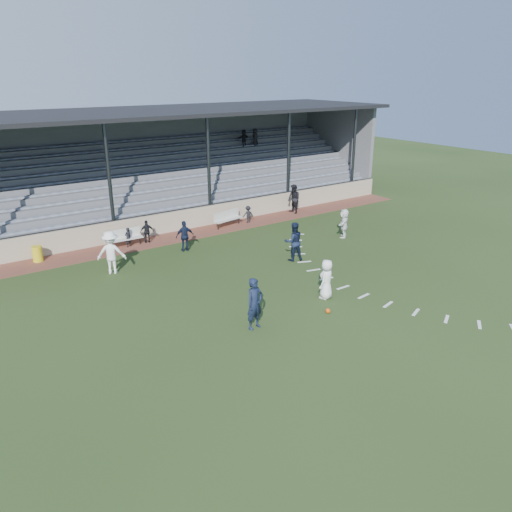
{
  "coord_description": "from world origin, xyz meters",
  "views": [
    {
      "loc": [
        -11.56,
        -14.01,
        8.74
      ],
      "look_at": [
        0.0,
        2.5,
        1.3
      ],
      "focal_mm": 35.0,
      "sensor_mm": 36.0,
      "label": 1
    }
  ],
  "objects_px": {
    "bench_left": "(123,236)",
    "player_navy_lead": "(255,304)",
    "official": "(294,199)",
    "trash_bin": "(37,254)",
    "football": "(328,311)",
    "bench_right": "(227,217)",
    "player_white_lead": "(326,279)"
  },
  "relations": [
    {
      "from": "football",
      "to": "official",
      "type": "relative_size",
      "value": 0.1
    },
    {
      "from": "bench_right",
      "to": "football",
      "type": "bearing_deg",
      "value": -115.38
    },
    {
      "from": "player_navy_lead",
      "to": "official",
      "type": "xyz_separation_m",
      "value": [
        11.05,
        11.4,
        -0.0
      ]
    },
    {
      "from": "bench_left",
      "to": "official",
      "type": "relative_size",
      "value": 1.06
    },
    {
      "from": "bench_right",
      "to": "official",
      "type": "distance_m",
      "value": 5.14
    },
    {
      "from": "football",
      "to": "official",
      "type": "distance_m",
      "value": 14.54
    },
    {
      "from": "bench_right",
      "to": "trash_bin",
      "type": "xyz_separation_m",
      "value": [
        -10.78,
        0.24,
        -0.18
      ]
    },
    {
      "from": "player_white_lead",
      "to": "football",
      "type": "bearing_deg",
      "value": 25.94
    },
    {
      "from": "official",
      "to": "trash_bin",
      "type": "bearing_deg",
      "value": -87.92
    },
    {
      "from": "bench_left",
      "to": "player_navy_lead",
      "type": "xyz_separation_m",
      "value": [
        0.58,
        -11.36,
        0.38
      ]
    },
    {
      "from": "bench_left",
      "to": "player_white_lead",
      "type": "bearing_deg",
      "value": -66.63
    },
    {
      "from": "bench_right",
      "to": "official",
      "type": "bearing_deg",
      "value": -11.61
    },
    {
      "from": "player_white_lead",
      "to": "official",
      "type": "distance_m",
      "value": 13.13
    },
    {
      "from": "football",
      "to": "player_white_lead",
      "type": "height_order",
      "value": "player_white_lead"
    },
    {
      "from": "trash_bin",
      "to": "player_navy_lead",
      "type": "height_order",
      "value": "player_navy_lead"
    },
    {
      "from": "bench_right",
      "to": "football",
      "type": "distance_m",
      "value": 12.42
    },
    {
      "from": "bench_left",
      "to": "player_white_lead",
      "type": "relative_size",
      "value": 1.21
    },
    {
      "from": "bench_left",
      "to": "trash_bin",
      "type": "xyz_separation_m",
      "value": [
        -4.27,
        0.28,
        -0.18
      ]
    },
    {
      "from": "player_navy_lead",
      "to": "football",
      "type": "bearing_deg",
      "value": -22.03
    },
    {
      "from": "football",
      "to": "official",
      "type": "xyz_separation_m",
      "value": [
        8.07,
        12.06,
        0.87
      ]
    },
    {
      "from": "bench_right",
      "to": "player_white_lead",
      "type": "bearing_deg",
      "value": -112.35
    },
    {
      "from": "bench_left",
      "to": "official",
      "type": "distance_m",
      "value": 11.65
    },
    {
      "from": "trash_bin",
      "to": "official",
      "type": "bearing_deg",
      "value": -0.86
    },
    {
      "from": "bench_right",
      "to": "player_white_lead",
      "type": "distance_m",
      "value": 11.17
    },
    {
      "from": "bench_left",
      "to": "football",
      "type": "xyz_separation_m",
      "value": [
        3.57,
        -12.02,
        -0.49
      ]
    },
    {
      "from": "bench_left",
      "to": "bench_right",
      "type": "relative_size",
      "value": 0.98
    },
    {
      "from": "trash_bin",
      "to": "player_navy_lead",
      "type": "relative_size",
      "value": 0.4
    },
    {
      "from": "trash_bin",
      "to": "football",
      "type": "distance_m",
      "value": 14.59
    },
    {
      "from": "bench_left",
      "to": "player_white_lead",
      "type": "distance_m",
      "value": 11.8
    },
    {
      "from": "bench_left",
      "to": "bench_right",
      "type": "xyz_separation_m",
      "value": [
        6.51,
        0.04,
        0.0
      ]
    },
    {
      "from": "trash_bin",
      "to": "player_navy_lead",
      "type": "xyz_separation_m",
      "value": [
        4.85,
        -11.64,
        0.56
      ]
    },
    {
      "from": "bench_right",
      "to": "football",
      "type": "height_order",
      "value": "bench_right"
    }
  ]
}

